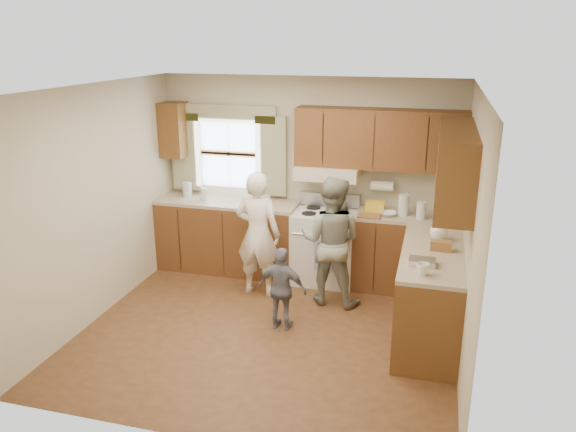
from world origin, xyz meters
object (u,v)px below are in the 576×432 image
(woman_right, at_px, (331,241))
(child, at_px, (282,289))
(woman_left, at_px, (258,234))
(stove, at_px, (325,245))

(woman_right, distance_m, child, 0.89)
(woman_left, height_order, woman_right, woman_left)
(stove, bearing_deg, woman_right, -72.58)
(stove, distance_m, woman_right, 0.67)
(stove, xyz_separation_m, woman_right, (0.18, -0.59, 0.28))
(woman_left, distance_m, woman_right, 0.87)
(woman_left, xyz_separation_m, child, (0.50, -0.75, -0.30))
(child, bearing_deg, woman_right, -110.62)
(stove, distance_m, woman_left, 0.95)
(stove, xyz_separation_m, woman_left, (-0.68, -0.59, 0.28))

